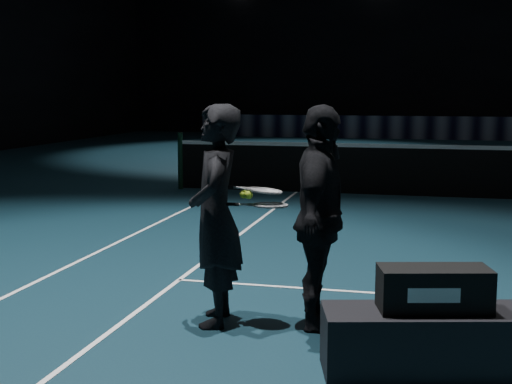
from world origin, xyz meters
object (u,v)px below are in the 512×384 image
(racket_bag, at_px, (434,289))
(racket_lower, at_px, (270,205))
(player_b, at_px, (320,218))
(player_a, at_px, (216,216))
(tennis_balls, at_px, (247,193))
(racket_upper, at_px, (265,191))
(player_bench, at_px, (432,342))

(racket_bag, xyz_separation_m, racket_lower, (-1.29, 0.71, 0.41))
(racket_lower, bearing_deg, player_b, 0.00)
(player_a, height_order, player_b, same)
(player_b, xyz_separation_m, racket_lower, (-0.40, -0.04, 0.10))
(tennis_balls, bearing_deg, player_a, -173.17)
(racket_lower, distance_m, racket_upper, 0.13)
(racket_bag, bearing_deg, racket_lower, 137.11)
(player_bench, xyz_separation_m, player_b, (-0.90, 0.75, 0.68))
(tennis_balls, bearing_deg, racket_upper, 19.27)
(player_bench, relative_size, tennis_balls, 12.37)
(player_bench, relative_size, player_b, 0.82)
(player_bench, bearing_deg, racket_lower, 137.11)
(racket_lower, xyz_separation_m, tennis_balls, (-0.19, -0.01, 0.10))
(racket_bag, bearing_deg, player_a, 144.94)
(player_a, relative_size, tennis_balls, 15.12)
(player_a, bearing_deg, racket_upper, 89.87)
(racket_lower, distance_m, tennis_balls, 0.22)
(player_bench, bearing_deg, racket_bag, 0.00)
(player_b, relative_size, racket_lower, 2.67)
(player_bench, relative_size, racket_lower, 2.18)
(player_bench, height_order, racket_upper, racket_upper)
(player_b, height_order, racket_upper, player_b)
(racket_bag, relative_size, player_b, 0.41)
(racket_bag, bearing_deg, racket_upper, 136.93)
(racket_bag, height_order, tennis_balls, tennis_balls)
(player_bench, height_order, player_a, player_a)
(player_bench, bearing_deg, player_a, 144.94)
(racket_bag, height_order, player_b, player_b)
(player_b, bearing_deg, player_a, 94.09)
(player_a, xyz_separation_m, racket_lower, (0.45, 0.04, 0.10))
(racket_bag, bearing_deg, player_bench, 0.00)
(racket_bag, distance_m, player_b, 1.21)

